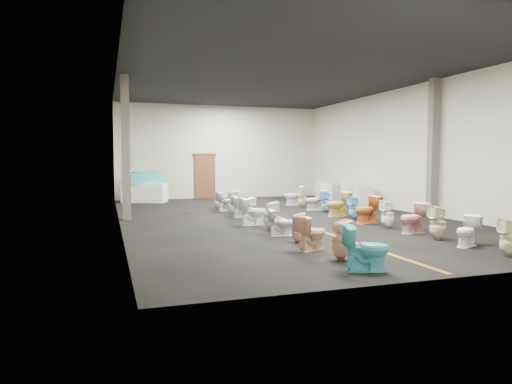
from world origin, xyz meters
TOP-DOWN VIEW (x-y plane):
  - floor at (0.00, 0.00)m, footprint 16.00×16.00m
  - ceiling at (0.00, 0.00)m, footprint 16.00×16.00m
  - wall_back at (0.00, 8.00)m, footprint 10.00×0.00m
  - wall_front at (0.00, -8.00)m, footprint 10.00×0.00m
  - wall_left at (-5.00, 0.00)m, footprint 0.00×16.00m
  - wall_right at (5.00, 0.00)m, footprint 0.00×16.00m
  - aisle_stripe at (0.00, 0.00)m, footprint 0.12×15.60m
  - back_door at (-0.80, 7.94)m, footprint 1.00×0.10m
  - door_frame at (-0.80, 7.95)m, footprint 1.15×0.08m
  - column_left at (-4.75, 1.00)m, footprint 0.25×0.25m
  - column_right at (4.75, -1.50)m, footprint 0.25×0.25m
  - display_table at (-3.74, 6.82)m, footprint 2.06×1.55m
  - bathtub at (-3.74, 6.82)m, footprint 1.84×0.85m
  - appliance_crate_a at (4.40, 2.03)m, footprint 0.85×0.85m
  - appliance_crate_b at (4.40, 3.09)m, footprint 0.91×0.91m
  - appliance_crate_c at (4.40, 4.75)m, footprint 0.86×0.86m
  - appliance_crate_d at (4.40, 5.70)m, footprint 0.80×0.80m
  - toilet_left_0 at (-1.19, -7.16)m, footprint 0.86×0.65m
  - toilet_left_1 at (-1.20, -6.30)m, footprint 0.42×0.41m
  - toilet_left_2 at (-1.32, -5.26)m, footprint 0.83×0.66m
  - toilet_left_3 at (-1.22, -4.36)m, footprint 0.40×0.40m
  - toilet_left_4 at (-1.25, -3.37)m, footprint 0.71×0.49m
  - toilet_left_5 at (-1.19, -2.47)m, footprint 0.36×0.36m
  - toilet_left_6 at (-1.36, -1.41)m, footprint 0.80×0.49m
  - toilet_left_7 at (-1.21, -0.54)m, footprint 0.44×0.44m
  - toilet_left_8 at (-1.15, 0.39)m, footprint 0.70×0.42m
  - toilet_left_9 at (-1.21, 1.34)m, footprint 0.47×0.47m
  - toilet_left_10 at (-1.19, 2.34)m, footprint 0.73×0.47m
  - toilet_left_11 at (-1.29, 3.21)m, footprint 0.42×0.41m
  - toilet_right_0 at (2.08, -7.02)m, footprint 0.42×0.42m
  - toilet_right_1 at (2.07, -5.96)m, footprint 0.77×0.62m
  - toilet_right_2 at (2.04, -5.06)m, footprint 0.43×0.42m
  - toilet_right_3 at (2.08, -4.10)m, footprint 0.84×0.56m
  - toilet_right_4 at (1.99, -3.11)m, footprint 0.38×0.37m
  - toilet_right_5 at (1.96, -2.15)m, footprint 0.89×0.61m
  - toilet_right_6 at (2.03, -1.25)m, footprint 0.35×0.34m
  - toilet_right_7 at (1.94, -0.38)m, footprint 0.83×0.48m
  - toilet_right_8 at (2.06, 0.70)m, footprint 0.43×0.43m
  - toilet_right_9 at (2.03, 1.56)m, footprint 0.82×0.58m
  - toilet_right_10 at (1.98, 2.60)m, footprint 0.45×0.44m
  - toilet_right_11 at (2.00, 3.47)m, footprint 0.90×0.68m

SIDE VIEW (x-z plane):
  - floor at x=0.00m, z-range 0.00..0.00m
  - aisle_stripe at x=0.00m, z-range 0.00..0.01m
  - toilet_left_4 at x=-1.25m, z-range 0.00..0.66m
  - toilet_right_1 at x=2.07m, z-range 0.00..0.68m
  - toilet_left_3 at x=-1.22m, z-range 0.00..0.69m
  - toilet_left_11 at x=-1.29m, z-range 0.00..0.69m
  - toilet_left_8 at x=-1.15m, z-range 0.00..0.70m
  - toilet_left_10 at x=-1.19m, z-range 0.00..0.71m
  - toilet_left_2 at x=-1.32m, z-range 0.00..0.74m
  - toilet_right_6 at x=2.03m, z-range 0.00..0.74m
  - toilet_left_7 at x=-1.21m, z-range 0.00..0.74m
  - toilet_right_10 at x=1.98m, z-range 0.00..0.75m
  - toilet_right_0 at x=2.08m, z-range 0.00..0.75m
  - toilet_right_9 at x=2.03m, z-range 0.00..0.76m
  - toilet_left_1 at x=-1.20m, z-range 0.00..0.77m
  - toilet_right_8 at x=2.06m, z-range 0.00..0.77m
  - toilet_left_5 at x=-1.19m, z-range 0.00..0.77m
  - toilet_right_4 at x=1.99m, z-range 0.00..0.78m
  - toilet_left_0 at x=-1.19m, z-range 0.00..0.78m
  - appliance_crate_c at x=4.40m, z-range 0.00..0.79m
  - toilet_right_3 at x=2.08m, z-range 0.00..0.79m
  - toilet_left_6 at x=-1.36m, z-range 0.00..0.80m
  - toilet_right_11 at x=2.00m, z-range 0.00..0.81m
  - toilet_right_2 at x=2.04m, z-range 0.00..0.82m
  - display_table at x=-3.74m, z-range 0.00..0.82m
  - toilet_right_5 at x=1.96m, z-range 0.00..0.83m
  - toilet_right_7 at x=1.94m, z-range 0.00..0.83m
  - appliance_crate_a at x=4.40m, z-range 0.00..0.84m
  - toilet_left_9 at x=-1.21m, z-range 0.00..0.84m
  - appliance_crate_d at x=4.40m, z-range 0.00..0.89m
  - appliance_crate_b at x=4.40m, z-range 0.00..0.97m
  - back_door at x=-0.80m, z-range 0.00..2.10m
  - bathtub at x=-3.74m, z-range 0.79..1.34m
  - door_frame at x=-0.80m, z-range 2.07..2.17m
  - wall_back at x=0.00m, z-range -2.75..7.25m
  - wall_front at x=0.00m, z-range -2.75..7.25m
  - wall_left at x=-5.00m, z-range -5.75..10.25m
  - wall_right at x=5.00m, z-range -5.75..10.25m
  - column_left at x=-4.75m, z-range 0.00..4.50m
  - column_right at x=4.75m, z-range 0.00..4.50m
  - ceiling at x=0.00m, z-range 4.50..4.50m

